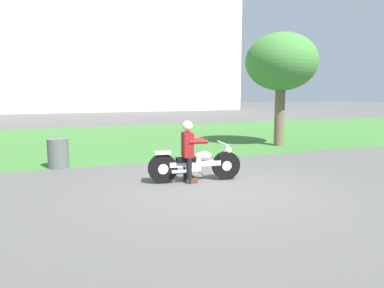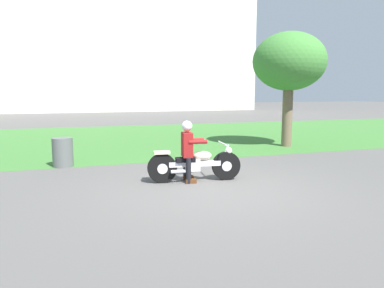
# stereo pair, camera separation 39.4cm
# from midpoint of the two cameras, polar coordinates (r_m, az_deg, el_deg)

# --- Properties ---
(ground) EXTENTS (120.00, 120.00, 0.00)m
(ground) POSITION_cam_midpoint_polar(r_m,az_deg,el_deg) (7.69, 4.97, -7.37)
(ground) COLOR #565451
(grass_verge) EXTENTS (60.00, 12.00, 0.01)m
(grass_verge) POSITION_cam_midpoint_polar(r_m,az_deg,el_deg) (16.62, -7.94, 1.00)
(grass_verge) COLOR #3D7533
(grass_verge) RESTS_ON ground
(stadium_facade) EXTENTS (46.00, 8.00, 17.51)m
(stadium_facade) POSITION_cam_midpoint_polar(r_m,az_deg,el_deg) (42.71, -22.32, 16.61)
(stadium_facade) COLOR silver
(stadium_facade) RESTS_ON ground
(motorcycle_lead) EXTENTS (2.19, 0.66, 0.89)m
(motorcycle_lead) POSITION_cam_midpoint_polar(r_m,az_deg,el_deg) (8.38, 1.82, -3.21)
(motorcycle_lead) COLOR black
(motorcycle_lead) RESTS_ON ground
(rider_lead) EXTENTS (0.59, 0.51, 1.42)m
(rider_lead) POSITION_cam_midpoint_polar(r_m,az_deg,el_deg) (8.27, 0.70, -0.37)
(rider_lead) COLOR black
(rider_lead) RESTS_ON ground
(tree_roadside) EXTENTS (2.71, 2.71, 4.28)m
(tree_roadside) POSITION_cam_midpoint_polar(r_m,az_deg,el_deg) (14.29, 15.89, 12.29)
(tree_roadside) COLOR brown
(tree_roadside) RESTS_ON ground
(trash_can) EXTENTS (0.56, 0.56, 0.81)m
(trash_can) POSITION_cam_midpoint_polar(r_m,az_deg,el_deg) (10.59, -18.75, -1.25)
(trash_can) COLOR #595E5B
(trash_can) RESTS_ON ground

